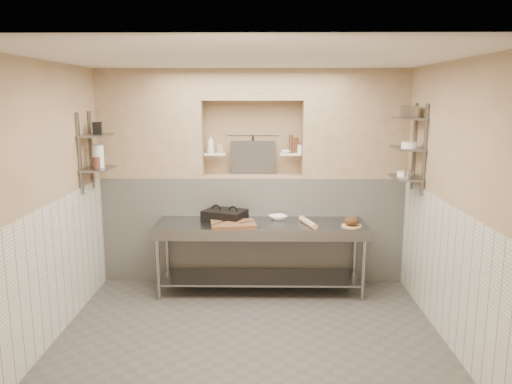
{
  "coord_description": "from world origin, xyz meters",
  "views": [
    {
      "loc": [
        0.13,
        -4.83,
        2.45
      ],
      "look_at": [
        0.05,
        0.9,
        1.35
      ],
      "focal_mm": 35.0,
      "sensor_mm": 36.0,
      "label": 1
    }
  ],
  "objects_px": {
    "bowl_alcove": "(286,152)",
    "jug_left": "(98,156)",
    "panini_press": "(225,215)",
    "bottle_soap": "(211,144)",
    "cutting_board": "(233,224)",
    "rolling_pin": "(308,222)",
    "bread_loaf": "(352,221)",
    "prep_table": "(261,243)",
    "mixing_bowl": "(278,217)"
  },
  "relations": [
    {
      "from": "rolling_pin",
      "to": "bread_loaf",
      "type": "distance_m",
      "value": 0.53
    },
    {
      "from": "mixing_bowl",
      "to": "bowl_alcove",
      "type": "xyz_separation_m",
      "value": [
        0.11,
        0.37,
        0.81
      ]
    },
    {
      "from": "prep_table",
      "to": "mixing_bowl",
      "type": "bearing_deg",
      "value": 41.33
    },
    {
      "from": "panini_press",
      "to": "cutting_board",
      "type": "relative_size",
      "value": 1.13
    },
    {
      "from": "rolling_pin",
      "to": "jug_left",
      "type": "xyz_separation_m",
      "value": [
        -2.53,
        -0.02,
        0.81
      ]
    },
    {
      "from": "jug_left",
      "to": "panini_press",
      "type": "bearing_deg",
      "value": 8.79
    },
    {
      "from": "panini_press",
      "to": "bowl_alcove",
      "type": "xyz_separation_m",
      "value": [
        0.78,
        0.44,
        0.76
      ]
    },
    {
      "from": "mixing_bowl",
      "to": "jug_left",
      "type": "relative_size",
      "value": 0.84
    },
    {
      "from": "bottle_soap",
      "to": "prep_table",
      "type": "bearing_deg",
      "value": -39.37
    },
    {
      "from": "panini_press",
      "to": "bowl_alcove",
      "type": "bearing_deg",
      "value": 51.99
    },
    {
      "from": "rolling_pin",
      "to": "jug_left",
      "type": "relative_size",
      "value": 1.7
    },
    {
      "from": "mixing_bowl",
      "to": "panini_press",
      "type": "bearing_deg",
      "value": -174.45
    },
    {
      "from": "rolling_pin",
      "to": "bread_loaf",
      "type": "xyz_separation_m",
      "value": [
        0.52,
        -0.06,
        0.03
      ]
    },
    {
      "from": "bowl_alcove",
      "to": "cutting_board",
      "type": "bearing_deg",
      "value": -132.35
    },
    {
      "from": "bowl_alcove",
      "to": "mixing_bowl",
      "type": "bearing_deg",
      "value": -106.14
    },
    {
      "from": "bottle_soap",
      "to": "cutting_board",
      "type": "bearing_deg",
      "value": -64.72
    },
    {
      "from": "prep_table",
      "to": "bottle_soap",
      "type": "relative_size",
      "value": 10.82
    },
    {
      "from": "panini_press",
      "to": "rolling_pin",
      "type": "bearing_deg",
      "value": 11.35
    },
    {
      "from": "prep_table",
      "to": "panini_press",
      "type": "xyz_separation_m",
      "value": [
        -0.46,
        0.13,
        0.33
      ]
    },
    {
      "from": "panini_press",
      "to": "jug_left",
      "type": "bearing_deg",
      "value": -148.4
    },
    {
      "from": "rolling_pin",
      "to": "bowl_alcove",
      "type": "height_order",
      "value": "bowl_alcove"
    },
    {
      "from": "rolling_pin",
      "to": "jug_left",
      "type": "bearing_deg",
      "value": -179.52
    },
    {
      "from": "cutting_board",
      "to": "prep_table",
      "type": "bearing_deg",
      "value": 25.45
    },
    {
      "from": "bread_loaf",
      "to": "jug_left",
      "type": "xyz_separation_m",
      "value": [
        -3.05,
        0.04,
        0.78
      ]
    },
    {
      "from": "cutting_board",
      "to": "bottle_soap",
      "type": "relative_size",
      "value": 2.23
    },
    {
      "from": "cutting_board",
      "to": "bowl_alcove",
      "type": "distance_m",
      "value": 1.27
    },
    {
      "from": "panini_press",
      "to": "bottle_soap",
      "type": "height_order",
      "value": "bottle_soap"
    },
    {
      "from": "mixing_bowl",
      "to": "jug_left",
      "type": "bearing_deg",
      "value": -172.21
    },
    {
      "from": "prep_table",
      "to": "bread_loaf",
      "type": "bearing_deg",
      "value": -7.46
    },
    {
      "from": "rolling_pin",
      "to": "jug_left",
      "type": "distance_m",
      "value": 2.65
    },
    {
      "from": "rolling_pin",
      "to": "bread_loaf",
      "type": "bearing_deg",
      "value": -6.77
    },
    {
      "from": "cutting_board",
      "to": "jug_left",
      "type": "bearing_deg",
      "value": 178.07
    },
    {
      "from": "mixing_bowl",
      "to": "bread_loaf",
      "type": "xyz_separation_m",
      "value": [
        0.88,
        -0.34,
        0.04
      ]
    },
    {
      "from": "bread_loaf",
      "to": "bowl_alcove",
      "type": "xyz_separation_m",
      "value": [
        -0.78,
        0.71,
        0.77
      ]
    },
    {
      "from": "cutting_board",
      "to": "jug_left",
      "type": "distance_m",
      "value": 1.81
    },
    {
      "from": "bowl_alcove",
      "to": "bread_loaf",
      "type": "bearing_deg",
      "value": -42.45
    },
    {
      "from": "prep_table",
      "to": "bread_loaf",
      "type": "relative_size",
      "value": 14.44
    },
    {
      "from": "cutting_board",
      "to": "mixing_bowl",
      "type": "distance_m",
      "value": 0.65
    },
    {
      "from": "jug_left",
      "to": "bread_loaf",
      "type": "bearing_deg",
      "value": -0.77
    },
    {
      "from": "panini_press",
      "to": "bowl_alcove",
      "type": "height_order",
      "value": "bowl_alcove"
    },
    {
      "from": "panini_press",
      "to": "bottle_soap",
      "type": "distance_m",
      "value": 0.98
    },
    {
      "from": "prep_table",
      "to": "panini_press",
      "type": "relative_size",
      "value": 4.3
    },
    {
      "from": "mixing_bowl",
      "to": "bottle_soap",
      "type": "bearing_deg",
      "value": 158.32
    },
    {
      "from": "bottle_soap",
      "to": "bowl_alcove",
      "type": "relative_size",
      "value": 1.82
    },
    {
      "from": "prep_table",
      "to": "cutting_board",
      "type": "xyz_separation_m",
      "value": [
        -0.33,
        -0.16,
        0.28
      ]
    },
    {
      "from": "bowl_alcove",
      "to": "jug_left",
      "type": "bearing_deg",
      "value": -163.63
    },
    {
      "from": "prep_table",
      "to": "mixing_bowl",
      "type": "relative_size",
      "value": 11.66
    },
    {
      "from": "cutting_board",
      "to": "mixing_bowl",
      "type": "bearing_deg",
      "value": 32.48
    },
    {
      "from": "bread_loaf",
      "to": "mixing_bowl",
      "type": "bearing_deg",
      "value": 159.08
    },
    {
      "from": "prep_table",
      "to": "bottle_soap",
      "type": "height_order",
      "value": "bottle_soap"
    }
  ]
}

